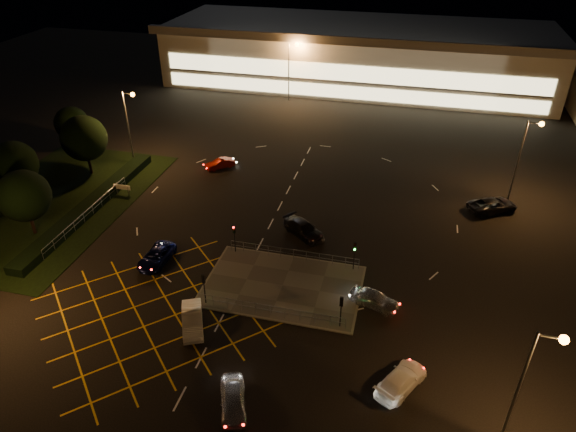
% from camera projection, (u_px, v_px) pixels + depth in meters
% --- Properties ---
extents(ground, '(180.00, 180.00, 0.00)m').
position_uv_depth(ground, '(268.00, 270.00, 49.65)').
color(ground, black).
rests_on(ground, ground).
extents(pedestrian_island, '(14.00, 9.00, 0.12)m').
position_uv_depth(pedestrian_island, '(283.00, 286.00, 47.56)').
color(pedestrian_island, '#4C4944').
rests_on(pedestrian_island, ground).
extents(grass_verge, '(18.00, 30.00, 0.08)m').
position_uv_depth(grass_verge, '(54.00, 203.00, 60.39)').
color(grass_verge, black).
rests_on(grass_verge, ground).
extents(hedge, '(2.00, 26.00, 1.00)m').
position_uv_depth(hedge, '(91.00, 205.00, 59.11)').
color(hedge, black).
rests_on(hedge, ground).
extents(supermarket, '(72.00, 26.50, 10.50)m').
position_uv_depth(supermarket, '(357.00, 54.00, 97.84)').
color(supermarket, beige).
rests_on(supermarket, ground).
extents(streetlight_se, '(1.78, 0.56, 10.03)m').
position_uv_depth(streetlight_se, '(531.00, 376.00, 30.41)').
color(streetlight_se, slate).
rests_on(streetlight_se, ground).
extents(streetlight_nw, '(1.78, 0.56, 10.03)m').
position_uv_depth(streetlight_nw, '(130.00, 118.00, 65.90)').
color(streetlight_nw, slate).
rests_on(streetlight_nw, ground).
extents(streetlight_ne, '(1.78, 0.56, 10.03)m').
position_uv_depth(streetlight_ne, '(525.00, 150.00, 57.56)').
color(streetlight_ne, slate).
rests_on(streetlight_ne, ground).
extents(streetlight_far_left, '(1.78, 0.56, 10.03)m').
position_uv_depth(streetlight_far_left, '(291.00, 63.00, 87.68)').
color(streetlight_far_left, slate).
rests_on(streetlight_far_left, ground).
extents(streetlight_far_right, '(1.78, 0.56, 10.03)m').
position_uv_depth(streetlight_far_right, '(540.00, 77.00, 81.01)').
color(streetlight_far_right, slate).
rests_on(streetlight_far_right, ground).
extents(signal_sw, '(0.28, 0.30, 3.15)m').
position_uv_depth(signal_sw, '(204.00, 283.00, 44.30)').
color(signal_sw, black).
rests_on(signal_sw, pedestrian_island).
extents(signal_se, '(0.28, 0.30, 3.15)m').
position_uv_depth(signal_se, '(341.00, 306.00, 41.80)').
color(signal_se, black).
rests_on(signal_se, pedestrian_island).
extents(signal_nw, '(0.28, 0.30, 3.15)m').
position_uv_depth(signal_nw, '(234.00, 233.00, 50.87)').
color(signal_nw, black).
rests_on(signal_nw, pedestrian_island).
extents(signal_ne, '(0.28, 0.30, 3.15)m').
position_uv_depth(signal_ne, '(355.00, 250.00, 48.38)').
color(signal_ne, black).
rests_on(signal_ne, pedestrian_island).
extents(tree_b, '(5.40, 5.40, 7.35)m').
position_uv_depth(tree_b, '(14.00, 164.00, 58.79)').
color(tree_b, black).
rests_on(tree_b, ground).
extents(tree_c, '(5.76, 5.76, 7.84)m').
position_uv_depth(tree_c, '(84.00, 138.00, 64.38)').
color(tree_c, black).
rests_on(tree_c, ground).
extents(tree_d, '(4.68, 4.68, 6.37)m').
position_uv_depth(tree_d, '(72.00, 124.00, 71.06)').
color(tree_d, black).
rests_on(tree_d, ground).
extents(tree_e, '(5.40, 5.40, 7.35)m').
position_uv_depth(tree_e, '(24.00, 196.00, 52.61)').
color(tree_e, black).
rests_on(tree_e, ground).
extents(car_near_silver, '(3.27, 4.76, 1.51)m').
position_uv_depth(car_near_silver, '(233.00, 399.00, 35.94)').
color(car_near_silver, silver).
rests_on(car_near_silver, ground).
extents(car_queue_white, '(3.44, 4.90, 1.53)m').
position_uv_depth(car_queue_white, '(192.00, 320.00, 42.71)').
color(car_queue_white, silver).
rests_on(car_queue_white, ground).
extents(car_left_blue, '(2.43, 4.98, 1.36)m').
position_uv_depth(car_left_blue, '(156.00, 256.00, 50.40)').
color(car_left_blue, '#0B1143').
rests_on(car_left_blue, ground).
extents(car_far_dkgrey, '(5.44, 4.83, 1.51)m').
position_uv_depth(car_far_dkgrey, '(304.00, 229.00, 54.44)').
color(car_far_dkgrey, black).
rests_on(car_far_dkgrey, ground).
extents(car_right_silver, '(4.70, 3.00, 1.49)m').
position_uv_depth(car_right_silver, '(375.00, 299.00, 44.94)').
color(car_right_silver, '#A5A8AD').
rests_on(car_right_silver, ground).
extents(car_circ_red, '(3.75, 3.55, 1.26)m').
position_uv_depth(car_circ_red, '(220.00, 164.00, 68.05)').
color(car_circ_red, maroon).
rests_on(car_circ_red, ground).
extents(car_east_grey, '(6.20, 5.13, 1.57)m').
position_uv_depth(car_east_grey, '(493.00, 205.00, 58.56)').
color(car_east_grey, black).
rests_on(car_east_grey, ground).
extents(car_approach_white, '(4.21, 5.32, 1.44)m').
position_uv_depth(car_approach_white, '(401.00, 380.00, 37.43)').
color(car_approach_white, white).
rests_on(car_approach_white, ground).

